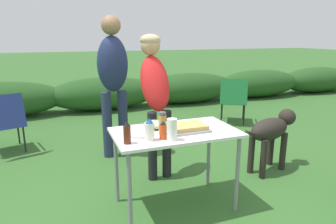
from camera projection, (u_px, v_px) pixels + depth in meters
ground_plane at (175, 205)px, 2.83m from camera, size 60.00×60.00×0.00m
shrub_hedge at (104, 93)px, 6.46m from camera, size 14.40×0.90×0.71m
folding_table at (175, 139)px, 2.67m from camera, size 1.10×0.64×0.74m
food_tray at (187, 128)px, 2.66m from camera, size 0.35×0.27×0.06m
plate_stack at (139, 134)px, 2.54m from camera, size 0.22×0.22×0.02m
mixing_bowl at (154, 124)px, 2.73m from camera, size 0.20×0.20×0.07m
paper_cup_stack at (172, 130)px, 2.40m from camera, size 0.08×0.08×0.18m
spice_jar at (163, 123)px, 2.55m from camera, size 0.07×0.07×0.19m
mayo_bottle at (150, 130)px, 2.39m from camera, size 0.08×0.08×0.18m
hot_sauce_bottle at (163, 130)px, 2.43m from camera, size 0.06×0.06×0.15m
bbq_sauce_bottle at (127, 133)px, 2.32m from camera, size 0.06×0.06×0.19m
standing_person_with_beanie at (155, 88)px, 3.25m from camera, size 0.35×0.47×1.58m
standing_person_in_red_jacket at (113, 74)px, 3.78m from camera, size 0.43×0.33×1.80m
dog at (272, 131)px, 3.48m from camera, size 0.90×0.41×0.71m
camp_chair_green_behind_table at (4, 120)px, 3.98m from camera, size 0.61×0.69×0.83m
camp_chair_near_hedge at (233, 98)px, 5.39m from camera, size 0.71×0.75×0.83m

